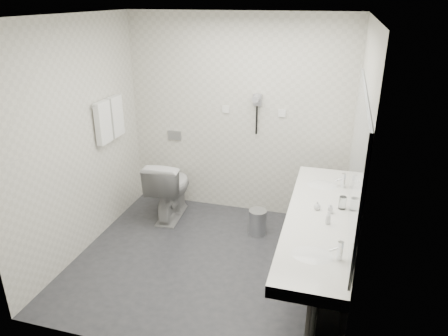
% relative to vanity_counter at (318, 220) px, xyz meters
% --- Properties ---
extents(floor, '(2.80, 2.80, 0.00)m').
position_rel_vanity_counter_xyz_m(floor, '(-1.12, 0.20, -0.80)').
color(floor, '#2A2B30').
rests_on(floor, ground).
extents(ceiling, '(2.80, 2.80, 0.00)m').
position_rel_vanity_counter_xyz_m(ceiling, '(-1.12, 0.20, 1.70)').
color(ceiling, silver).
rests_on(ceiling, wall_back).
extents(wall_back, '(2.80, 0.00, 2.80)m').
position_rel_vanity_counter_xyz_m(wall_back, '(-1.12, 1.50, 0.45)').
color(wall_back, silver).
rests_on(wall_back, floor).
extents(wall_front, '(2.80, 0.00, 2.80)m').
position_rel_vanity_counter_xyz_m(wall_front, '(-1.12, -1.10, 0.45)').
color(wall_front, silver).
rests_on(wall_front, floor).
extents(wall_left, '(0.00, 2.60, 2.60)m').
position_rel_vanity_counter_xyz_m(wall_left, '(-2.52, 0.20, 0.45)').
color(wall_left, silver).
rests_on(wall_left, floor).
extents(wall_right, '(0.00, 2.60, 2.60)m').
position_rel_vanity_counter_xyz_m(wall_right, '(0.27, 0.20, 0.45)').
color(wall_right, silver).
rests_on(wall_right, floor).
extents(vanity_counter, '(0.55, 2.20, 0.10)m').
position_rel_vanity_counter_xyz_m(vanity_counter, '(0.00, 0.00, 0.00)').
color(vanity_counter, white).
rests_on(vanity_counter, floor).
extents(vanity_panel, '(0.03, 2.15, 0.75)m').
position_rel_vanity_counter_xyz_m(vanity_panel, '(0.02, 0.00, -0.42)').
color(vanity_panel, gray).
rests_on(vanity_panel, floor).
extents(vanity_post_far, '(0.06, 0.06, 0.75)m').
position_rel_vanity_counter_xyz_m(vanity_post_far, '(0.05, 1.04, -0.42)').
color(vanity_post_far, silver).
rests_on(vanity_post_far, floor).
extents(mirror, '(0.02, 2.20, 1.05)m').
position_rel_vanity_counter_xyz_m(mirror, '(0.26, 0.00, 0.65)').
color(mirror, '#B2BCC6').
rests_on(mirror, wall_right).
extents(basin_near, '(0.40, 0.31, 0.05)m').
position_rel_vanity_counter_xyz_m(basin_near, '(0.00, -0.65, 0.04)').
color(basin_near, white).
rests_on(basin_near, vanity_counter).
extents(basin_far, '(0.40, 0.31, 0.05)m').
position_rel_vanity_counter_xyz_m(basin_far, '(0.00, 0.65, 0.04)').
color(basin_far, white).
rests_on(basin_far, vanity_counter).
extents(faucet_near, '(0.04, 0.04, 0.15)m').
position_rel_vanity_counter_xyz_m(faucet_near, '(0.19, -0.65, 0.12)').
color(faucet_near, silver).
rests_on(faucet_near, vanity_counter).
extents(faucet_far, '(0.04, 0.04, 0.15)m').
position_rel_vanity_counter_xyz_m(faucet_far, '(0.19, 0.65, 0.12)').
color(faucet_far, silver).
rests_on(faucet_far, vanity_counter).
extents(soap_bottle_a, '(0.04, 0.04, 0.10)m').
position_rel_vanity_counter_xyz_m(soap_bottle_a, '(0.10, 0.06, 0.10)').
color(soap_bottle_a, beige).
rests_on(soap_bottle_a, vanity_counter).
extents(soap_bottle_b, '(0.09, 0.09, 0.08)m').
position_rel_vanity_counter_xyz_m(soap_bottle_b, '(-0.02, 0.10, 0.09)').
color(soap_bottle_b, beige).
rests_on(soap_bottle_b, vanity_counter).
extents(soap_bottle_c, '(0.06, 0.06, 0.12)m').
position_rel_vanity_counter_xyz_m(soap_bottle_c, '(0.09, -0.14, 0.11)').
color(soap_bottle_c, beige).
rests_on(soap_bottle_c, vanity_counter).
extents(glass_left, '(0.07, 0.07, 0.12)m').
position_rel_vanity_counter_xyz_m(glass_left, '(0.20, 0.17, 0.11)').
color(glass_left, silver).
rests_on(glass_left, vanity_counter).
extents(toilet, '(0.50, 0.81, 0.79)m').
position_rel_vanity_counter_xyz_m(toilet, '(-1.89, 1.04, -0.40)').
color(toilet, white).
rests_on(toilet, floor).
extents(flush_plate, '(0.18, 0.02, 0.12)m').
position_rel_vanity_counter_xyz_m(flush_plate, '(-1.98, 1.49, 0.15)').
color(flush_plate, '#B2B5BA').
rests_on(flush_plate, wall_back).
extents(pedal_bin, '(0.27, 0.27, 0.30)m').
position_rel_vanity_counter_xyz_m(pedal_bin, '(-0.72, 0.91, -0.65)').
color(pedal_bin, '#B2B5BA').
rests_on(pedal_bin, floor).
extents(bin_lid, '(0.21, 0.21, 0.02)m').
position_rel_vanity_counter_xyz_m(bin_lid, '(-0.72, 0.91, -0.50)').
color(bin_lid, '#B2B5BA').
rests_on(bin_lid, pedal_bin).
extents(towel_rail, '(0.02, 0.62, 0.02)m').
position_rel_vanity_counter_xyz_m(towel_rail, '(-2.47, 0.75, 0.75)').
color(towel_rail, silver).
rests_on(towel_rail, wall_left).
extents(towel_near, '(0.07, 0.24, 0.48)m').
position_rel_vanity_counter_xyz_m(towel_near, '(-2.46, 0.61, 0.53)').
color(towel_near, white).
rests_on(towel_near, towel_rail).
extents(towel_far, '(0.07, 0.24, 0.48)m').
position_rel_vanity_counter_xyz_m(towel_far, '(-2.46, 0.89, 0.53)').
color(towel_far, white).
rests_on(towel_far, towel_rail).
extents(dryer_cradle, '(0.10, 0.04, 0.14)m').
position_rel_vanity_counter_xyz_m(dryer_cradle, '(-0.88, 1.47, 0.70)').
color(dryer_cradle, gray).
rests_on(dryer_cradle, wall_back).
extents(dryer_barrel, '(0.08, 0.14, 0.08)m').
position_rel_vanity_counter_xyz_m(dryer_barrel, '(-0.88, 1.40, 0.73)').
color(dryer_barrel, gray).
rests_on(dryer_barrel, dryer_cradle).
extents(dryer_cord, '(0.02, 0.02, 0.35)m').
position_rel_vanity_counter_xyz_m(dryer_cord, '(-0.88, 1.46, 0.45)').
color(dryer_cord, black).
rests_on(dryer_cord, dryer_cradle).
extents(switch_plate_a, '(0.09, 0.02, 0.09)m').
position_rel_vanity_counter_xyz_m(switch_plate_a, '(-1.27, 1.49, 0.55)').
color(switch_plate_a, white).
rests_on(switch_plate_a, wall_back).
extents(switch_plate_b, '(0.09, 0.02, 0.09)m').
position_rel_vanity_counter_xyz_m(switch_plate_b, '(-0.57, 1.49, 0.55)').
color(switch_plate_b, white).
rests_on(switch_plate_b, wall_back).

